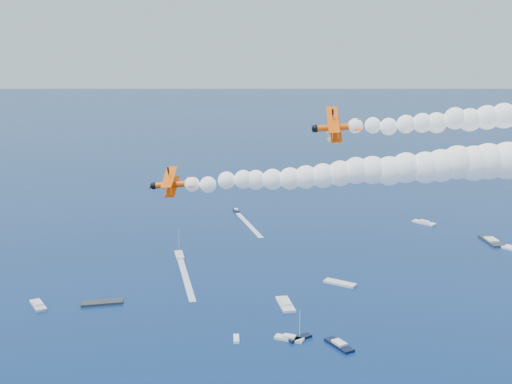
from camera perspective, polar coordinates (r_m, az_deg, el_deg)
The scene contains 5 objects.
biplane_lead at distance 109.50m, azimuth 6.92°, elevation 5.51°, with size 7.88×8.83×5.32m, color #ED4E04, non-canonical shape.
biplane_trail at distance 106.83m, azimuth -7.06°, elevation 0.64°, with size 7.23×8.11×4.88m, color #FD5405, non-canonical shape.
smoke_trail_trail at distance 106.49m, azimuth 9.99°, elevation 1.83°, with size 53.56×38.84×11.27m, color white, non-canonical shape.
spectator_boats at distance 195.57m, azimuth 13.72°, elevation -9.22°, with size 206.65×184.13×0.70m.
boat_wakes at distance 188.56m, azimuth 4.76°, elevation -9.84°, with size 198.29×143.62×0.04m.
Camera 1 is at (65.06, -58.64, 72.93)m, focal length 46.81 mm.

